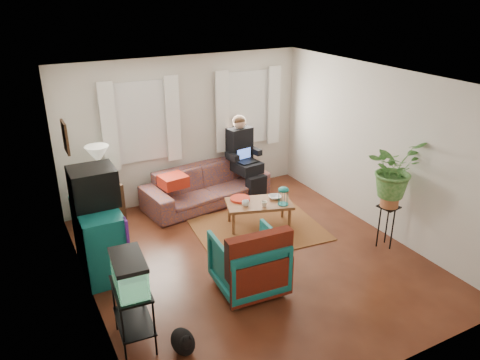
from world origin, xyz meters
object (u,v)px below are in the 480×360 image
armchair (248,260)px  dresser (100,239)px  aquarium_stand (134,315)px  plant_stand (386,226)px  sofa (206,180)px  side_table (104,205)px  coffee_table (259,214)px

armchair → dresser: bearing=-36.0°
aquarium_stand → armchair: size_ratio=0.85×
armchair → plant_stand: 2.35m
armchair → plant_stand: armchair is taller
sofa → side_table: (-1.84, 0.00, -0.08)m
dresser → coffee_table: bearing=1.9°
sofa → coffee_table: bearing=-80.2°
sofa → armchair: bearing=-110.3°
sofa → armchair: (-0.58, -2.63, -0.02)m
dresser → sofa: bearing=31.2°
aquarium_stand → coffee_table: aquarium_stand is taller
dresser → aquarium_stand: bearing=-90.0°
dresser → plant_stand: (3.94, -1.38, -0.15)m
dresser → plant_stand: size_ratio=1.59×
armchair → coffee_table: 1.72m
coffee_table → plant_stand: 2.00m
sofa → coffee_table: (0.39, -1.23, -0.23)m
side_table → armchair: size_ratio=0.85×
side_table → sofa: bearing=-0.1°
aquarium_stand → armchair: bearing=15.6°
sofa → plant_stand: bearing=-64.4°
coffee_table → side_table: bearing=169.1°
sofa → plant_stand: size_ratio=3.37×
sofa → coffee_table: 1.31m
aquarium_stand → coffee_table: (2.58, 1.70, -0.14)m
side_table → coffee_table: side_table is taller
aquarium_stand → plant_stand: 3.96m
side_table → aquarium_stand: (-0.35, -2.93, -0.00)m
dresser → plant_stand: bearing=-18.9°
coffee_table → armchair: bearing=-106.8°
side_table → plant_stand: 4.49m
sofa → side_table: size_ratio=3.13×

